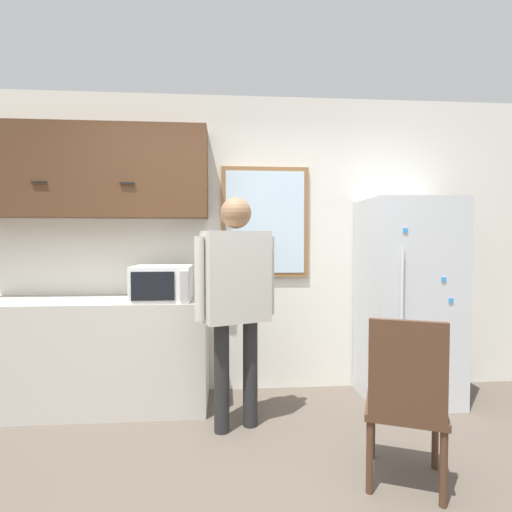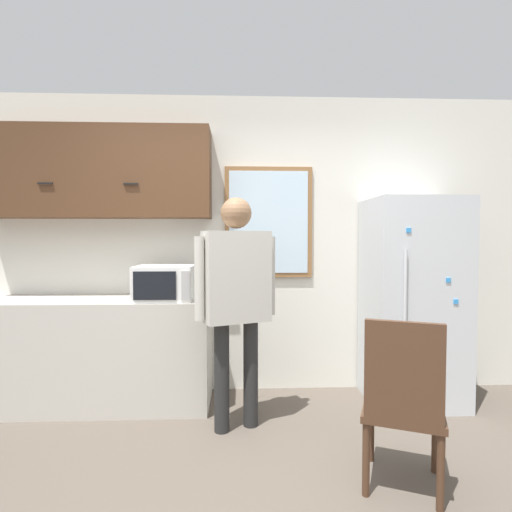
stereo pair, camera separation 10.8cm
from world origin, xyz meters
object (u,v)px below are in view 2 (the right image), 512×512
Objects in this scene: microwave at (165,283)px; chair at (403,399)px; refrigerator at (412,301)px; person at (236,288)px.

chair is (1.50, -1.17, -0.52)m from microwave.
refrigerator is at bearing 1.61° from microwave.
microwave is at bearing -178.39° from refrigerator.
refrigerator is at bearing -92.99° from chair.
person is at bearing -163.54° from refrigerator.
microwave is 0.70m from person.
microwave is 2.10m from refrigerator.
refrigerator is at bearing -4.91° from person.
chair is at bearing -38.01° from microwave.
person reaches higher than microwave.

